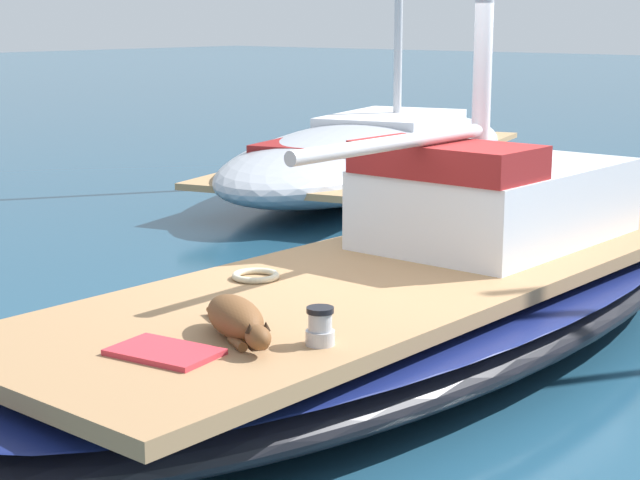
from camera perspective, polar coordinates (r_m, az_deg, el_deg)
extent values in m
plane|color=navy|center=(7.70, 4.78, -6.17)|extent=(120.00, 120.00, 0.00)
ellipsoid|color=black|center=(7.61, 4.81, -4.17)|extent=(2.61, 7.24, 0.56)
ellipsoid|color=navy|center=(7.57, 4.84, -2.86)|extent=(2.62, 7.27, 0.08)
cube|color=#A37A51|center=(7.53, 4.86, -1.76)|extent=(2.15, 6.65, 0.10)
cylinder|color=silver|center=(7.19, 4.17, 5.30)|extent=(0.10, 2.20, 0.10)
cube|color=silver|center=(8.44, 9.66, 2.04)|extent=(1.43, 2.22, 0.60)
cube|color=maroon|center=(7.73, 6.90, 4.37)|extent=(1.34, 0.72, 0.24)
ellipsoid|color=brown|center=(5.84, -4.63, -4.20)|extent=(0.65, 0.50, 0.22)
ellipsoid|color=brown|center=(5.51, -3.39, -5.29)|extent=(0.24, 0.21, 0.13)
cone|color=black|center=(5.51, -2.95, -4.69)|extent=(0.05, 0.05, 0.05)
cone|color=black|center=(5.48, -3.84, -4.79)|extent=(0.05, 0.05, 0.05)
cylinder|color=brown|center=(5.69, -3.36, -5.45)|extent=(0.19, 0.13, 0.06)
cylinder|color=brown|center=(5.65, -4.51, -5.59)|extent=(0.19, 0.13, 0.06)
cylinder|color=brown|center=(6.22, -5.77, -3.98)|extent=(0.18, 0.12, 0.04)
cylinder|color=#B7B7BC|center=(5.69, 0.01, -5.32)|extent=(0.16, 0.16, 0.08)
cylinder|color=#B7B7BC|center=(5.67, 0.01, -4.45)|extent=(0.13, 0.13, 0.10)
cylinder|color=black|center=(5.65, 0.01, -3.82)|extent=(0.15, 0.15, 0.03)
torus|color=beige|center=(7.12, -3.52, -1.95)|extent=(0.32, 0.32, 0.04)
cube|color=#C6333D|center=(5.60, -8.44, -6.04)|extent=(0.61, 0.44, 0.03)
ellipsoid|color=#B2B7C1|center=(15.06, 3.10, 4.68)|extent=(4.69, 8.36, 0.96)
cube|color=tan|center=(15.06, 3.10, 4.56)|extent=(3.95, 7.45, 0.08)
cube|color=silver|center=(15.57, 3.93, 5.91)|extent=(2.08, 2.68, 0.52)
cube|color=maroon|center=(13.77, 0.94, 4.80)|extent=(1.95, 2.65, 0.36)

